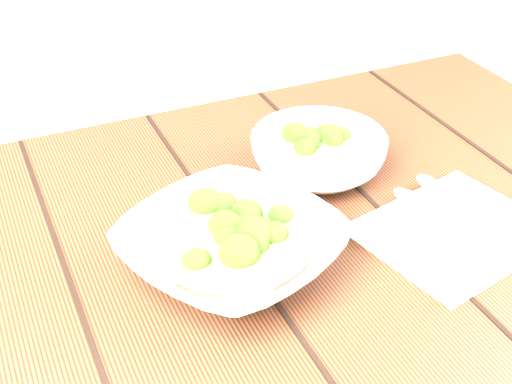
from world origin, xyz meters
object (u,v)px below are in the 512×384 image
object	(u,v)px
table	(261,326)
napkin	(455,232)
soup_bowl_front	(231,247)
soup_bowl_back	(318,154)
trivet	(266,210)

from	to	relation	value
table	napkin	distance (m)	0.27
table	napkin	xyz separation A→B (m)	(0.23, -0.07, 0.13)
soup_bowl_front	soup_bowl_back	size ratio (longest dim) A/B	1.30
table	soup_bowl_back	xyz separation A→B (m)	(0.15, 0.13, 0.15)
table	napkin	bearing A→B (deg)	-15.88
soup_bowl_front	napkin	distance (m)	0.28
soup_bowl_front	soup_bowl_back	distance (m)	0.24
soup_bowl_back	napkin	bearing A→B (deg)	-66.33
soup_bowl_front	trivet	bearing A→B (deg)	43.65
trivet	soup_bowl_front	bearing A→B (deg)	-136.35
table	soup_bowl_front	distance (m)	0.16
soup_bowl_front	table	bearing A→B (deg)	15.58
table	trivet	size ratio (longest dim) A/B	11.48
table	soup_bowl_front	bearing A→B (deg)	-164.42
table	soup_bowl_front	xyz separation A→B (m)	(-0.04, -0.01, 0.15)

